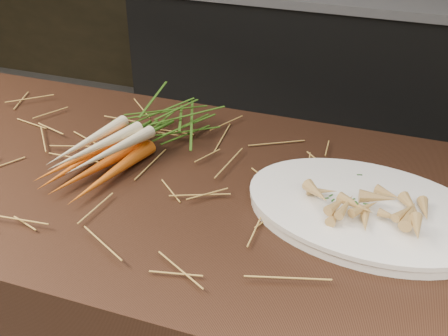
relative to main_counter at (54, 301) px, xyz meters
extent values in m
cube|color=black|center=(0.00, 0.00, 0.00)|extent=(2.40, 0.70, 0.90)
cube|color=black|center=(0.30, 1.88, -0.05)|extent=(1.80, 0.60, 0.80)
cone|color=#CD6315|center=(0.17, -0.01, 0.47)|extent=(0.09, 0.25, 0.03)
cone|color=#CD6315|center=(0.21, -0.03, 0.47)|extent=(0.11, 0.25, 0.03)
cone|color=#CD6315|center=(0.25, -0.04, 0.47)|extent=(0.08, 0.25, 0.03)
cone|color=#CD6315|center=(0.19, -0.03, 0.49)|extent=(0.11, 0.25, 0.03)
cone|color=beige|center=(0.18, -0.01, 0.51)|extent=(0.07, 0.23, 0.04)
cone|color=beige|center=(0.21, -0.03, 0.51)|extent=(0.10, 0.23, 0.04)
cone|color=beige|center=(0.25, -0.03, 0.51)|extent=(0.09, 0.23, 0.04)
ellipsoid|color=#3D7017|center=(0.27, 0.18, 0.50)|extent=(0.21, 0.25, 0.08)
camera|label=1|loc=(0.77, -0.85, 1.06)|focal=45.00mm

